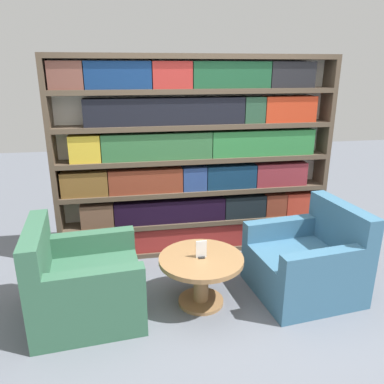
# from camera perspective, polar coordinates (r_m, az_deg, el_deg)

# --- Properties ---
(ground_plane) EXTENTS (14.00, 14.00, 0.00)m
(ground_plane) POSITION_cam_1_polar(r_m,az_deg,el_deg) (3.29, 4.70, -18.00)
(ground_plane) COLOR slate
(bookshelf) EXTENTS (2.90, 0.30, 2.08)m
(bookshelf) POSITION_cam_1_polar(r_m,az_deg,el_deg) (3.96, 0.41, 5.00)
(bookshelf) COLOR silver
(bookshelf) RESTS_ON ground_plane
(armchair_left) EXTENTS (0.91, 0.88, 0.81)m
(armchair_left) POSITION_cam_1_polar(r_m,az_deg,el_deg) (3.24, -16.33, -13.43)
(armchair_left) COLOR #336047
(armchair_left) RESTS_ON ground_plane
(armchair_right) EXTENTS (0.93, 0.90, 0.81)m
(armchair_right) POSITION_cam_1_polar(r_m,az_deg,el_deg) (3.57, 17.17, -10.36)
(armchair_right) COLOR #386684
(armchair_right) RESTS_ON ground_plane
(coffee_table) EXTENTS (0.72, 0.72, 0.44)m
(coffee_table) POSITION_cam_1_polar(r_m,az_deg,el_deg) (3.24, 1.40, -11.86)
(coffee_table) COLOR olive
(coffee_table) RESTS_ON ground_plane
(table_sign) EXTENTS (0.09, 0.06, 0.15)m
(table_sign) POSITION_cam_1_polar(r_m,az_deg,el_deg) (3.15, 1.42, -8.89)
(table_sign) COLOR black
(table_sign) RESTS_ON coffee_table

